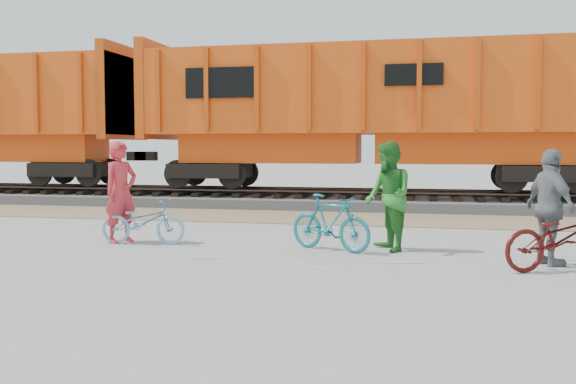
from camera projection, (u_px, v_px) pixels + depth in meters
name	position (u px, v px, depth m)	size (l,w,h in m)	color
ground	(282.00, 253.00, 11.17)	(120.00, 120.00, 0.00)	#9E9E99
gravel_strip	(330.00, 218.00, 16.53)	(120.00, 3.00, 0.02)	#8D7557
ballast_bed	(347.00, 201.00, 19.93)	(120.00, 4.00, 0.30)	slate
track	(348.00, 191.00, 19.90)	(120.00, 2.60, 0.24)	black
hopper_car_center	(368.00, 109.00, 19.59)	(14.00, 3.13, 4.65)	black
bicycle_blue	(143.00, 222.00, 12.14)	(0.56, 1.62, 0.85)	#75AED5
bicycle_teal	(330.00, 223.00, 11.35)	(0.47, 1.67, 1.00)	#146B7A
bicycle_maroon	(562.00, 237.00, 9.51)	(0.66, 1.90, 1.00)	#4D0F0C
person_solo	(121.00, 192.00, 12.31)	(0.71, 0.47, 1.95)	red
person_man	(388.00, 196.00, 11.29)	(0.94, 0.73, 1.94)	#2A7928
person_woman	(550.00, 207.00, 9.89)	(1.06, 0.44, 1.81)	slate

